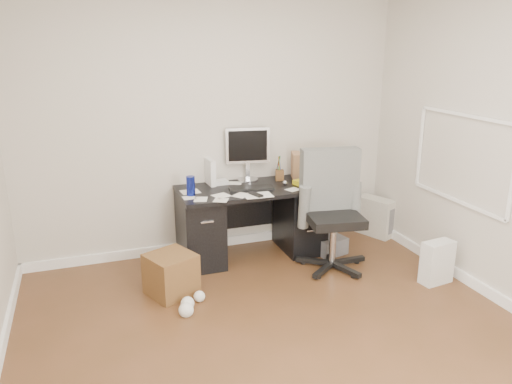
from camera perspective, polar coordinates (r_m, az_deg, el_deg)
ground at (r=3.92m, az=3.38°, el=-17.13°), size 4.00×4.00×0.00m
room_shell at (r=3.33m, az=4.20°, el=7.63°), size 4.02×4.02×2.71m
desk at (r=5.21m, az=-0.51°, el=-3.16°), size 1.50×0.70×0.75m
loose_papers at (r=5.00m, az=-2.50°, el=0.17°), size 1.10×0.60×0.00m
lcd_monitor at (r=5.28m, az=-0.98°, el=4.36°), size 0.50×0.34×0.59m
keyboard at (r=5.03m, az=-0.54°, el=0.44°), size 0.46×0.21×0.03m
computer_mouse at (r=5.18m, az=3.33°, el=1.06°), size 0.06×0.06×0.05m
travel_mug at (r=4.86m, az=-7.47°, el=0.69°), size 0.11×0.11×0.19m
white_binder at (r=5.20m, az=-5.29°, el=2.32°), size 0.12×0.24×0.27m
magazine_file at (r=5.45m, az=4.60°, el=3.05°), size 0.18×0.26×0.28m
pen_cup at (r=5.34m, az=2.72°, el=2.73°), size 0.14×0.14×0.26m
yellow_book at (r=5.19m, az=5.95°, el=0.99°), size 0.27×0.31×0.05m
paper_remote at (r=4.84m, az=0.23°, el=-0.26°), size 0.28×0.23×0.02m
office_chair at (r=4.92m, az=8.94°, el=-2.26°), size 0.77×0.77×1.18m
pc_tower at (r=5.99m, az=13.44°, el=-2.74°), size 0.36×0.48×0.44m
shopping_bag at (r=5.00m, az=19.98°, el=-7.56°), size 0.33×0.25×0.41m
wicker_basket at (r=4.58m, az=-9.68°, el=-9.24°), size 0.50×0.50×0.38m
desk_printer at (r=5.43m, az=8.47°, el=-6.04°), size 0.35×0.31×0.18m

